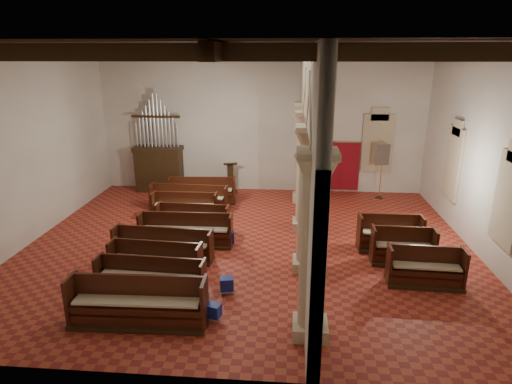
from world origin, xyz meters
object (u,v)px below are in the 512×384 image
at_px(pipe_organ, 159,161).
at_px(processional_banner, 381,180).
at_px(lectern, 230,179).
at_px(nave_pew_0, 138,309).
at_px(aisle_pew_0, 425,273).

height_order(pipe_organ, processional_banner, pipe_organ).
bearing_deg(pipe_organ, processional_banner, -1.95).
bearing_deg(lectern, nave_pew_0, -106.62).
distance_m(pipe_organ, aisle_pew_0, 12.13).
relative_size(pipe_organ, lectern, 3.12).
relative_size(lectern, processional_banner, 0.56).
bearing_deg(pipe_organ, aisle_pew_0, -39.17).
bearing_deg(lectern, processional_banner, -15.43).
xyz_separation_m(pipe_organ, aisle_pew_0, (9.37, -7.63, -1.02)).
bearing_deg(processional_banner, aisle_pew_0, -101.45).
bearing_deg(nave_pew_0, aisle_pew_0, 17.05).
bearing_deg(pipe_organ, nave_pew_0, -75.94).
distance_m(lectern, processional_banner, 6.44).
relative_size(pipe_organ, nave_pew_0, 1.43).
relative_size(processional_banner, aisle_pew_0, 1.28).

